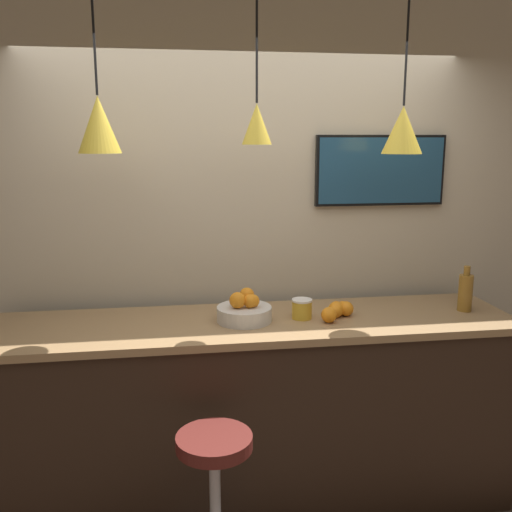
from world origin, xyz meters
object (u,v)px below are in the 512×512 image
spread_jar (302,309)px  fruit_bowl (245,311)px  bar_stool (215,492)px  mounted_tv (381,171)px  juice_bottle (465,292)px

spread_jar → fruit_bowl: bearing=179.6°
spread_jar → bar_stool: bearing=-131.3°
bar_stool → mounted_tv: bearing=42.7°
bar_stool → spread_jar: (0.53, 0.60, 0.65)m
bar_stool → spread_jar: spread_jar is taller
bar_stool → juice_bottle: (1.46, 0.60, 0.70)m
mounted_tv → juice_bottle: bearing=-47.1°
bar_stool → mounted_tv: 2.01m
fruit_bowl → juice_bottle: (1.25, -0.00, 0.05)m
fruit_bowl → spread_jar: bearing=-0.4°
bar_stool → juice_bottle: juice_bottle is taller
juice_bottle → mounted_tv: mounted_tv is taller
spread_jar → mounted_tv: 0.99m
spread_jar → mounted_tv: mounted_tv is taller
fruit_bowl → mounted_tv: bearing=24.7°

